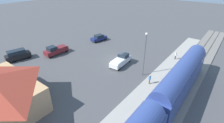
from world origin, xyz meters
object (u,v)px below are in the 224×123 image
(pedestrian_on_platform, at_px, (150,79))
(pickup_white, at_px, (121,60))
(pedestrian_waiting_far, at_px, (176,55))
(sedan_navy, at_px, (99,38))
(suv_black, at_px, (17,55))
(light_pole_near_platform, at_px, (145,50))
(pickup_maroon, at_px, (56,50))

(pedestrian_on_platform, relative_size, pickup_white, 0.31)
(pedestrian_on_platform, height_order, pedestrian_waiting_far, same)
(sedan_navy, distance_m, suv_black, 20.12)
(sedan_navy, bearing_deg, light_pole_near_platform, 154.98)
(sedan_navy, bearing_deg, pedestrian_waiting_far, -177.11)
(suv_black, relative_size, light_pole_near_platform, 0.65)
(pedestrian_on_platform, bearing_deg, pedestrian_waiting_far, -91.76)
(pedestrian_waiting_far, relative_size, pickup_white, 0.31)
(pedestrian_waiting_far, bearing_deg, light_pole_near_platform, 74.01)
(pedestrian_waiting_far, relative_size, sedan_navy, 0.36)
(sedan_navy, bearing_deg, pickup_maroon, 80.35)
(sedan_navy, distance_m, light_pole_near_platform, 20.29)
(pedestrian_on_platform, distance_m, suv_black, 27.97)
(sedan_navy, distance_m, pickup_white, 14.69)
(pedestrian_waiting_far, bearing_deg, pickup_maroon, 30.65)
(pedestrian_on_platform, xyz_separation_m, pickup_white, (7.75, -2.96, -0.25))
(suv_black, bearing_deg, sedan_navy, -108.22)
(pedestrian_waiting_far, xyz_separation_m, sedan_navy, (20.69, 1.04, -0.40))
(pickup_maroon, xyz_separation_m, suv_black, (4.17, 6.64, 0.12))
(pedestrian_waiting_far, distance_m, sedan_navy, 20.72)
(pedestrian_on_platform, height_order, light_pole_near_platform, light_pole_near_platform)
(pedestrian_waiting_far, relative_size, light_pole_near_platform, 0.21)
(pedestrian_on_platform, height_order, suv_black, suv_black)
(sedan_navy, height_order, pickup_maroon, pickup_maroon)
(pedestrian_waiting_far, distance_m, pickup_maroon, 26.52)
(pedestrian_on_platform, bearing_deg, pickup_maroon, 4.93)
(pickup_white, xyz_separation_m, light_pole_near_platform, (-5.40, 0.82, 4.03))
(pedestrian_on_platform, relative_size, light_pole_near_platform, 0.21)
(pickup_maroon, xyz_separation_m, pickup_white, (-14.71, -4.89, 0.00))
(pickup_maroon, bearing_deg, suv_black, 57.87)
(sedan_navy, xyz_separation_m, pickup_maroon, (2.12, 12.47, 0.15))
(light_pole_near_platform, bearing_deg, sedan_navy, -25.02)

